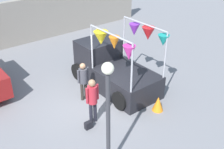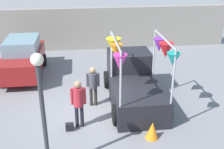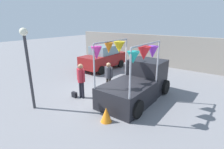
{
  "view_description": "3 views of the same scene",
  "coord_description": "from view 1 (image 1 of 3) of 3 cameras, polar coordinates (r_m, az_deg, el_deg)",
  "views": [
    {
      "loc": [
        -5.27,
        -7.92,
        6.53
      ],
      "look_at": [
        0.68,
        -0.47,
        1.28
      ],
      "focal_mm": 45.0,
      "sensor_mm": 36.0,
      "label": 1
    },
    {
      "loc": [
        -0.56,
        -9.57,
        5.72
      ],
      "look_at": [
        0.61,
        -0.07,
        1.53
      ],
      "focal_mm": 45.0,
      "sensor_mm": 36.0,
      "label": 2
    },
    {
      "loc": [
        5.51,
        -6.68,
        3.8
      ],
      "look_at": [
        0.71,
        -0.33,
        1.32
      ],
      "focal_mm": 28.0,
      "sensor_mm": 36.0,
      "label": 3
    }
  ],
  "objects": [
    {
      "name": "vendor_truck",
      "position": [
        12.35,
        -0.07,
        1.62
      ],
      "size": [
        2.43,
        4.1,
        2.94
      ],
      "color": "black",
      "rests_on": "ground"
    },
    {
      "name": "handbag",
      "position": [
        10.16,
        -4.8,
        -10.21
      ],
      "size": [
        0.28,
        0.16,
        0.28
      ],
      "primitive_type": "cube",
      "color": "black",
      "rests_on": "ground"
    },
    {
      "name": "person_vendor",
      "position": [
        11.27,
        -5.86,
        -0.73
      ],
      "size": [
        0.53,
        0.34,
        1.65
      ],
      "color": "#2D2823",
      "rests_on": "ground"
    },
    {
      "name": "person_customer",
      "position": [
        9.9,
        -4.0,
        -4.6
      ],
      "size": [
        0.53,
        0.34,
        1.78
      ],
      "color": "black",
      "rests_on": "ground"
    },
    {
      "name": "folded_kite_bundle_tangerine",
      "position": [
        11.06,
        9.33,
        -5.87
      ],
      "size": [
        0.5,
        0.5,
        0.6
      ],
      "primitive_type": "cone",
      "rotation": [
        0.0,
        0.0,
        1.41
      ],
      "color": "orange",
      "rests_on": "ground"
    },
    {
      "name": "ground_plane",
      "position": [
        11.53,
        -4.12,
        -5.7
      ],
      "size": [
        60.0,
        60.0,
        0.0
      ],
      "primitive_type": "plane",
      "color": "slate"
    },
    {
      "name": "brick_boundary_wall",
      "position": [
        17.35,
        -19.36,
        9.69
      ],
      "size": [
        18.0,
        0.36,
        2.6
      ],
      "primitive_type": "cube",
      "color": "gray",
      "rests_on": "ground"
    },
    {
      "name": "street_lamp",
      "position": [
        7.36,
        -0.82,
        -5.87
      ],
      "size": [
        0.32,
        0.32,
        3.52
      ],
      "color": "#333338",
      "rests_on": "ground"
    }
  ]
}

